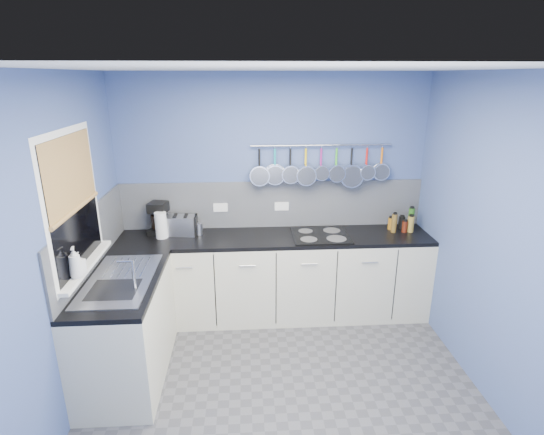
{
  "coord_description": "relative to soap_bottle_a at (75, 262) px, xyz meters",
  "views": [
    {
      "loc": [
        -0.28,
        -2.85,
        2.46
      ],
      "look_at": [
        -0.05,
        0.75,
        1.25
      ],
      "focal_mm": 28.14,
      "sensor_mm": 36.0,
      "label": 1
    }
  ],
  "objects": [
    {
      "name": "condiment_4",
      "position": [
        2.9,
        1.17,
        -0.21
      ],
      "size": [
        0.06,
        0.06,
        0.12
      ],
      "primitive_type": "cylinder",
      "color": "#4C190C",
      "rests_on": "worktop_back"
    },
    {
      "name": "canister",
      "position": [
        0.76,
        1.24,
        -0.21
      ],
      "size": [
        0.08,
        0.08,
        0.12
      ],
      "primitive_type": "cylinder",
      "rotation": [
        0.0,
        0.0,
        0.01
      ],
      "color": "silver",
      "rests_on": "worktop_back"
    },
    {
      "name": "wall_back",
      "position": [
        1.53,
        1.45,
        0.08
      ],
      "size": [
        3.2,
        0.02,
        2.5
      ],
      "primitive_type": "cube",
      "color": "#41558C",
      "rests_on": "ground"
    },
    {
      "name": "window_glass",
      "position": [
        -0.04,
        0.24,
        0.38
      ],
      "size": [
        0.01,
        0.9,
        1.0
      ],
      "primitive_type": "cube",
      "color": "black",
      "rests_on": "wall_left"
    },
    {
      "name": "pan_3",
      "position": [
        1.87,
        1.38,
        0.41
      ],
      "size": [
        0.21,
        0.12,
        0.4
      ],
      "primitive_type": null,
      "color": "silver",
      "rests_on": "pot_rail"
    },
    {
      "name": "backsplash_back",
      "position": [
        1.53,
        1.43,
        -0.02
      ],
      "size": [
        3.2,
        0.02,
        0.5
      ],
      "primitive_type": "cube",
      "color": "gray",
      "rests_on": "wall_back"
    },
    {
      "name": "socket_left",
      "position": [
        0.98,
        1.42,
        -0.04
      ],
      "size": [
        0.15,
        0.01,
        0.09
      ],
      "primitive_type": "cube",
      "color": "white",
      "rests_on": "backsplash_back"
    },
    {
      "name": "wall_front",
      "position": [
        1.53,
        -1.57,
        0.08
      ],
      "size": [
        3.2,
        0.02,
        2.5
      ],
      "primitive_type": "cube",
      "color": "#41558C",
      "rests_on": "ground"
    },
    {
      "name": "floor",
      "position": [
        1.53,
        -0.06,
        -1.18
      ],
      "size": [
        3.2,
        3.0,
        0.02
      ],
      "primitive_type": "cube",
      "color": "#47474C",
      "rests_on": "ground"
    },
    {
      "name": "worktop_left",
      "position": [
        0.23,
        0.24,
        -0.29
      ],
      "size": [
        0.6,
        1.2,
        0.04
      ],
      "primitive_type": "cube",
      "color": "black",
      "rests_on": "cabinet_run_left"
    },
    {
      "name": "pan_4",
      "position": [
        2.03,
        1.38,
        0.44
      ],
      "size": [
        0.16,
        0.11,
        0.35
      ],
      "primitive_type": null,
      "color": "silver",
      "rests_on": "pot_rail"
    },
    {
      "name": "backsplash_left",
      "position": [
        -0.06,
        0.54,
        -0.02
      ],
      "size": [
        0.02,
        1.8,
        0.5
      ],
      "primitive_type": "cube",
      "color": "gray",
      "rests_on": "wall_left"
    },
    {
      "name": "sink_unit",
      "position": [
        0.23,
        0.24,
        -0.27
      ],
      "size": [
        0.5,
        0.95,
        0.01
      ],
      "primitive_type": "cube",
      "color": "silver",
      "rests_on": "worktop_left"
    },
    {
      "name": "wall_left",
      "position": [
        -0.08,
        -0.06,
        0.08
      ],
      "size": [
        0.02,
        3.0,
        2.5
      ],
      "primitive_type": "cube",
      "color": "#41558C",
      "rests_on": "ground"
    },
    {
      "name": "condiment_1",
      "position": [
        2.9,
        1.28,
        -0.21
      ],
      "size": [
        0.07,
        0.07,
        0.13
      ],
      "primitive_type": "cylinder",
      "color": "black",
      "rests_on": "worktop_back"
    },
    {
      "name": "cabinet_run_back",
      "position": [
        1.53,
        1.14,
        -0.74
      ],
      "size": [
        3.2,
        0.6,
        0.86
      ],
      "primitive_type": "cube",
      "color": "beige",
      "rests_on": "ground"
    },
    {
      "name": "soap_bottle_b",
      "position": [
        0.0,
        0.06,
        -0.03
      ],
      "size": [
        0.1,
        0.1,
        0.17
      ],
      "primitive_type": "imported",
      "rotation": [
        0.0,
        0.0,
        -0.43
      ],
      "color": "white",
      "rests_on": "window_sill"
    },
    {
      "name": "pan_2",
      "position": [
        1.71,
        1.38,
        0.42
      ],
      "size": [
        0.19,
        0.1,
        0.38
      ],
      "primitive_type": null,
      "color": "silver",
      "rests_on": "pot_rail"
    },
    {
      "name": "soap_bottle_a",
      "position": [
        0.0,
        0.0,
        0.0
      ],
      "size": [
        0.1,
        0.11,
        0.24
      ],
      "primitive_type": "imported",
      "rotation": [
        0.0,
        0.0,
        0.15
      ],
      "color": "white",
      "rests_on": "window_sill"
    },
    {
      "name": "paper_towel",
      "position": [
        0.4,
        1.17,
        -0.14
      ],
      "size": [
        0.14,
        0.14,
        0.27
      ],
      "primitive_type": "cylinder",
      "rotation": [
        0.0,
        0.0,
        0.21
      ],
      "color": "white",
      "rests_on": "worktop_back"
    },
    {
      "name": "window_frame",
      "position": [
        -0.05,
        0.24,
        0.38
      ],
      "size": [
        0.01,
        1.0,
        1.1
      ],
      "primitive_type": "cube",
      "color": "white",
      "rests_on": "wall_left"
    },
    {
      "name": "pan_7",
      "position": [
        2.51,
        1.38,
        0.43
      ],
      "size": [
        0.16,
        0.11,
        0.35
      ],
      "primitive_type": null,
      "color": "silver",
      "rests_on": "pot_rail"
    },
    {
      "name": "worktop_back",
      "position": [
        1.53,
        1.14,
        -0.29
      ],
      "size": [
        3.2,
        0.6,
        0.04
      ],
      "primitive_type": "cube",
      "color": "black",
      "rests_on": "cabinet_run_back"
    },
    {
      "name": "pan_1",
      "position": [
        1.55,
        1.38,
        0.41
      ],
      "size": [
        0.21,
        0.06,
        0.4
      ],
      "primitive_type": null,
      "color": "silver",
      "rests_on": "pot_rail"
    },
    {
      "name": "socket_right",
      "position": [
        1.63,
        1.42,
        -0.04
      ],
      "size": [
        0.15,
        0.01,
        0.09
      ],
      "primitive_type": "cube",
      "color": "white",
      "rests_on": "backsplash_back"
    },
    {
      "name": "toaster",
      "position": [
        0.58,
        1.25,
        -0.17
      ],
      "size": [
        0.32,
        0.21,
        0.2
      ],
      "primitive_type": "cube",
      "rotation": [
        0.0,
        0.0,
        -0.11
      ],
      "color": "silver",
      "rests_on": "worktop_back"
    },
    {
      "name": "hob",
      "position": [
        2.0,
        1.11,
        -0.26
      ],
      "size": [
        0.58,
        0.51,
        0.01
      ],
      "primitive_type": "cube",
      "color": "black",
      "rests_on": "worktop_back"
    },
    {
      "name": "ceiling",
      "position": [
        1.53,
        -0.06,
        1.34
      ],
      "size": [
        3.2,
        3.0,
        0.02
      ],
      "primitive_type": "cube",
      "color": "white",
      "rests_on": "ground"
    },
    {
      "name": "wall_right",
      "position": [
        3.14,
        -0.06,
        0.08
      ],
      "size": [
        0.02,
        3.0,
        2.5
      ],
      "primitive_type": "cube",
      "color": "#41558C",
      "rests_on": "ground"
    },
    {
      "name": "coffee_maker",
      "position": [
        0.35,
        1.28,
        -0.1
      ],
      "size": [
        0.23,
        0.25,
        0.33
      ],
      "primitive_type": null,
      "rotation": [
        0.0,
        0.0,
        -0.23
      ],
      "color": "black",
      "rests_on": "worktop_back"
    },
    {
      "name": "cabinet_run_left",
      "position": [
        0.23,
        0.24,
        -0.74
      ],
      "size": [
        0.6,
        1.2,
        0.86
      ],
      "primitive_type": "cube",
      "color": "beige",
      "rests_on": "ground"
    },
    {
      "name": "pan_6",
      "position": [
        2.35,
        1.38,
        0.39
      ],
      "size": [
        0.24,
        0.1,
        0.43
      ],
      "primitive_type": null,
      "color": "silver",
      "rests_on": "pot_rail"
    },
    {
      "name": "mixer_tap",
      "position": [
        0.39,
        0.06,
        -0.14
      ],
      "size": [
        0.12,
        0.08,
        0.26
      ],
      "primitive_type": null,
      "color": "silver",
      "rests_on": "worktop_left"
    },
    {
      "name": "condiment_5",
      "position": [
        2.78,
        1.17,
        -0.17
      ],
      "size": [
        0.06,
        0.06,
        0.2
      ],
      "primitive_type": "cylinder",
      "color": "brown",
      "rests_on": "worktop_back"
    },
    {
      "name": "condiment_0",
      "position": [
        2.99,
        1.24,
        -0.15
      ],
      "size": [
        0.06,
        0.06,
        0.23
      ],
      "primitive_type": "cylinder",
      "color": "#265919",
      "rests_on": "worktop_back"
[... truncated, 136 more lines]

